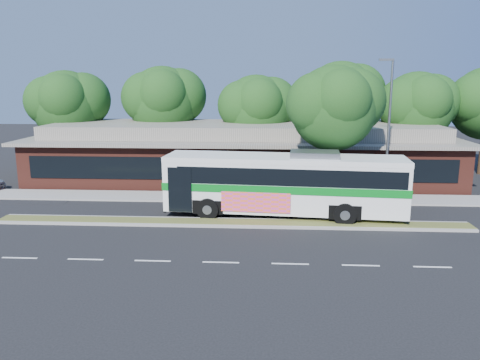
{
  "coord_description": "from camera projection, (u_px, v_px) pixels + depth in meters",
  "views": [
    {
      "loc": [
        1.94,
        -24.02,
        7.7
      ],
      "look_at": [
        0.37,
        2.89,
        2.0
      ],
      "focal_mm": 35.0,
      "sensor_mm": 36.0,
      "label": 1
    }
  ],
  "objects": [
    {
      "name": "sidewalk",
      "position": [
        237.0,
        197.0,
        31.4
      ],
      "size": [
        44.0,
        2.6,
        0.12
      ],
      "primitive_type": "cube",
      "color": "gray",
      "rests_on": "ground"
    },
    {
      "name": "ground",
      "position": [
        230.0,
        227.0,
        25.16
      ],
      "size": [
        120.0,
        120.0,
        0.0
      ],
      "primitive_type": "plane",
      "color": "black",
      "rests_on": "ground"
    },
    {
      "name": "tree_bg_e",
      "position": [
        421.0,
        106.0,
        37.94
      ],
      "size": [
        6.47,
        5.8,
        8.5
      ],
      "color": "black",
      "rests_on": "ground"
    },
    {
      "name": "lamp_post",
      "position": [
        388.0,
        127.0,
        29.47
      ],
      "size": [
        0.93,
        0.18,
        9.07
      ],
      "color": "slate",
      "rests_on": "ground"
    },
    {
      "name": "tree_bg_b",
      "position": [
        168.0,
        100.0,
        40.03
      ],
      "size": [
        6.69,
        6.0,
        9.0
      ],
      "color": "black",
      "rests_on": "ground"
    },
    {
      "name": "plaza_building",
      "position": [
        243.0,
        152.0,
        37.41
      ],
      "size": [
        33.2,
        11.2,
        4.45
      ],
      "color": "#5A251C",
      "rests_on": "ground"
    },
    {
      "name": "parking_lot",
      "position": [
        7.0,
        183.0,
        35.95
      ],
      "size": [
        14.0,
        12.0,
        0.01
      ],
      "primitive_type": "cube",
      "color": "black",
      "rests_on": "ground"
    },
    {
      "name": "tree_bg_d",
      "position": [
        345.0,
        97.0,
        39.13
      ],
      "size": [
        6.91,
        6.2,
        9.37
      ],
      "color": "black",
      "rests_on": "ground"
    },
    {
      "name": "median_strip",
      "position": [
        231.0,
        223.0,
        25.73
      ],
      "size": [
        26.0,
        1.1,
        0.15
      ],
      "primitive_type": "cube",
      "color": "#4A5323",
      "rests_on": "ground"
    },
    {
      "name": "tree_bg_c",
      "position": [
        261.0,
        107.0,
        38.71
      ],
      "size": [
        6.24,
        5.6,
        8.26
      ],
      "color": "black",
      "rests_on": "ground"
    },
    {
      "name": "tree_bg_a",
      "position": [
        72.0,
        103.0,
        39.56
      ],
      "size": [
        6.47,
        5.8,
        8.63
      ],
      "color": "black",
      "rests_on": "ground"
    },
    {
      "name": "transit_bus",
      "position": [
        285.0,
        180.0,
        26.89
      ],
      "size": [
        13.88,
        4.14,
        3.84
      ],
      "rotation": [
        0.0,
        0.0,
        -0.09
      ],
      "color": "white",
      "rests_on": "ground"
    },
    {
      "name": "sidewalk_tree",
      "position": [
        339.0,
        106.0,
        28.82
      ],
      "size": [
        5.86,
        5.26,
        8.7
      ],
      "color": "black",
      "rests_on": "ground"
    }
  ]
}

